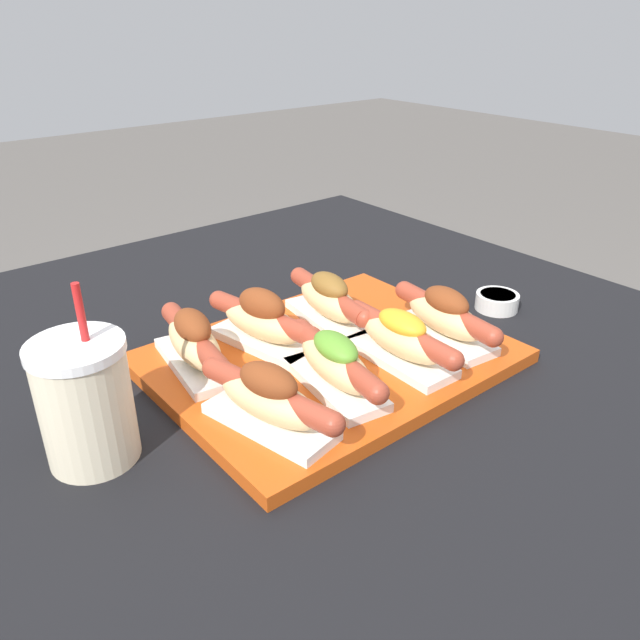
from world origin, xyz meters
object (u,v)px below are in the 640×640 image
(hot_dog_6, at_px, (329,300))
(sauce_bowl, at_px, (497,300))
(drink_cup, at_px, (86,402))
(hot_dog_4, at_px, (194,342))
(hot_dog_1, at_px, (335,363))
(serving_tray, at_px, (330,358))
(hot_dog_5, at_px, (263,321))
(hot_dog_2, at_px, (401,338))
(hot_dog_0, at_px, (269,399))
(hot_dog_3, at_px, (445,316))

(hot_dog_6, distance_m, sauce_bowl, 0.28)
(drink_cup, bearing_deg, hot_dog_4, 23.01)
(hot_dog_1, distance_m, hot_dog_6, 0.17)
(serving_tray, distance_m, hot_dog_5, 0.10)
(hot_dog_2, distance_m, sauce_bowl, 0.26)
(hot_dog_0, distance_m, hot_dog_5, 0.18)
(hot_dog_3, bearing_deg, hot_dog_4, 153.47)
(hot_dog_4, xyz_separation_m, drink_cup, (-0.16, -0.07, 0.02))
(serving_tray, relative_size, drink_cup, 2.25)
(drink_cup, bearing_deg, hot_dog_5, 13.28)
(hot_dog_4, xyz_separation_m, hot_dog_6, (0.21, -0.01, -0.00))
(hot_dog_1, distance_m, hot_dog_5, 0.14)
(hot_dog_4, relative_size, drink_cup, 0.99)
(hot_dog_4, xyz_separation_m, hot_dog_5, (0.10, -0.01, 0.00))
(hot_dog_3, xyz_separation_m, hot_dog_5, (-0.20, 0.14, 0.00))
(hot_dog_1, distance_m, hot_dog_3, 0.19)
(hot_dog_3, distance_m, hot_dog_5, 0.24)
(hot_dog_6, distance_m, drink_cup, 0.37)
(hot_dog_5, distance_m, hot_dog_6, 0.11)
(hot_dog_1, distance_m, sauce_bowl, 0.36)
(serving_tray, distance_m, drink_cup, 0.32)
(hot_dog_0, xyz_separation_m, hot_dog_6, (0.21, 0.15, -0.00))
(hot_dog_3, relative_size, sauce_bowl, 2.96)
(serving_tray, distance_m, hot_dog_0, 0.18)
(hot_dog_2, height_order, hot_dog_5, hot_dog_5)
(hot_dog_1, height_order, drink_cup, drink_cup)
(hot_dog_0, bearing_deg, hot_dog_1, 7.20)
(serving_tray, height_order, hot_dog_1, hot_dog_1)
(hot_dog_5, relative_size, hot_dog_6, 0.99)
(hot_dog_0, bearing_deg, hot_dog_6, 35.76)
(sauce_bowl, height_order, drink_cup, drink_cup)
(hot_dog_0, xyz_separation_m, drink_cup, (-0.16, 0.09, 0.02))
(serving_tray, distance_m, sauce_bowl, 0.31)
(sauce_bowl, bearing_deg, hot_dog_0, -174.31)
(hot_dog_6, bearing_deg, hot_dog_2, -90.89)
(drink_cup, bearing_deg, hot_dog_1, -17.08)
(hot_dog_1, bearing_deg, hot_dog_4, 124.95)
(hot_dog_1, height_order, hot_dog_5, hot_dog_5)
(hot_dog_0, bearing_deg, hot_dog_4, 90.03)
(serving_tray, distance_m, hot_dog_6, 0.10)
(serving_tray, xyz_separation_m, hot_dog_4, (-0.15, 0.08, 0.04))
(hot_dog_6, bearing_deg, hot_dog_5, 178.36)
(drink_cup, bearing_deg, hot_dog_0, -30.51)
(serving_tray, xyz_separation_m, hot_dog_6, (0.06, 0.07, 0.04))
(hot_dog_0, bearing_deg, hot_dog_3, 2.48)
(hot_dog_0, relative_size, hot_dog_4, 0.99)
(hot_dog_0, bearing_deg, serving_tray, 28.19)
(hot_dog_1, relative_size, hot_dog_4, 1.00)
(hot_dog_2, relative_size, hot_dog_4, 1.01)
(hot_dog_2, bearing_deg, sauce_bowl, 8.55)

